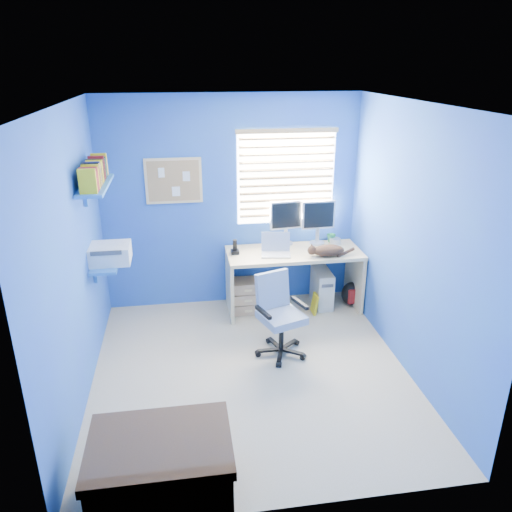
{
  "coord_description": "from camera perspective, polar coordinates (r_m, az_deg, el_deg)",
  "views": [
    {
      "loc": [
        -0.57,
        -4.05,
        2.82
      ],
      "look_at": [
        0.15,
        0.65,
        0.95
      ],
      "focal_mm": 35.0,
      "sensor_mm": 36.0,
      "label": 1
    }
  ],
  "objects": [
    {
      "name": "floor",
      "position": [
        4.97,
        -0.58,
        -13.11
      ],
      "size": [
        3.0,
        3.2,
        0.0
      ],
      "primitive_type": "cube",
      "color": "#C4B59C",
      "rests_on": "ground"
    },
    {
      "name": "wall_right",
      "position": [
        4.82,
        17.32,
        1.42
      ],
      "size": [
        0.01,
        3.2,
        2.5
      ],
      "primitive_type": "cube",
      "color": "blue",
      "rests_on": "ground"
    },
    {
      "name": "laptop",
      "position": [
        5.69,
        2.3,
        1.17
      ],
      "size": [
        0.37,
        0.31,
        0.22
      ],
      "primitive_type": "cube",
      "rotation": [
        0.0,
        0.0,
        -0.15
      ],
      "color": "silver",
      "rests_on": "desk"
    },
    {
      "name": "wall_shelves",
      "position": [
        5.06,
        -17.31,
        4.56
      ],
      "size": [
        0.42,
        0.9,
        1.05
      ],
      "color": "#2D72C1",
      "rests_on": "ground"
    },
    {
      "name": "mug",
      "position": [
        6.18,
        8.58,
        2.02
      ],
      "size": [
        0.1,
        0.09,
        0.1
      ],
      "primitive_type": "imported",
      "color": "#218040",
      "rests_on": "desk"
    },
    {
      "name": "office_chair",
      "position": [
        5.12,
        2.67,
        -7.88
      ],
      "size": [
        0.62,
        0.62,
        0.84
      ],
      "color": "black",
      "rests_on": "floor"
    },
    {
      "name": "wall_left",
      "position": [
        4.44,
        -20.17,
        -0.62
      ],
      "size": [
        0.01,
        3.2,
        2.5
      ],
      "primitive_type": "cube",
      "color": "blue",
      "rests_on": "ground"
    },
    {
      "name": "desk",
      "position": [
        5.98,
        4.29,
        -2.78
      ],
      "size": [
        1.57,
        0.65,
        0.74
      ],
      "primitive_type": "cube",
      "color": "#E0BD7F",
      "rests_on": "floor"
    },
    {
      "name": "window_blinds",
      "position": [
        5.89,
        3.49,
        8.97
      ],
      "size": [
        1.15,
        0.05,
        1.1
      ],
      "color": "white",
      "rests_on": "ground"
    },
    {
      "name": "monitor_right",
      "position": [
        6.03,
        7.08,
        3.82
      ],
      "size": [
        0.4,
        0.13,
        0.54
      ],
      "primitive_type": "cube",
      "rotation": [
        0.0,
        0.0,
        0.04
      ],
      "color": "silver",
      "rests_on": "desk"
    },
    {
      "name": "phone",
      "position": [
        5.74,
        -2.43,
        1.09
      ],
      "size": [
        0.09,
        0.11,
        0.17
      ],
      "primitive_type": "cube",
      "rotation": [
        0.0,
        0.0,
        0.0
      ],
      "color": "black",
      "rests_on": "desk"
    },
    {
      "name": "tower_pc",
      "position": [
        6.16,
        7.53,
        -3.64
      ],
      "size": [
        0.2,
        0.44,
        0.45
      ],
      "primitive_type": "cube",
      "rotation": [
        0.0,
        0.0,
        -0.01
      ],
      "color": "beige",
      "rests_on": "floor"
    },
    {
      "name": "ceiling",
      "position": [
        4.1,
        -0.72,
        16.97
      ],
      "size": [
        3.0,
        3.2,
        0.0
      ],
      "primitive_type": "cube",
      "color": "white",
      "rests_on": "wall_back"
    },
    {
      "name": "yellow_book",
      "position": [
        6.0,
        6.71,
        -5.44
      ],
      "size": [
        0.03,
        0.17,
        0.24
      ],
      "primitive_type": "cube",
      "color": "yellow",
      "rests_on": "floor"
    },
    {
      "name": "cd_spindle",
      "position": [
        6.13,
        9.03,
        1.69
      ],
      "size": [
        0.13,
        0.13,
        0.07
      ],
      "primitive_type": "cylinder",
      "color": "silver",
      "rests_on": "desk"
    },
    {
      "name": "monitor_left",
      "position": [
        5.99,
        3.45,
        3.82
      ],
      "size": [
        0.41,
        0.17,
        0.54
      ],
      "primitive_type": "cube",
      "rotation": [
        0.0,
        0.0,
        0.12
      ],
      "color": "silver",
      "rests_on": "desk"
    },
    {
      "name": "corkboard",
      "position": [
        5.77,
        -9.39,
        8.47
      ],
      "size": [
        0.64,
        0.02,
        0.52
      ],
      "color": "#E0BD7F",
      "rests_on": "ground"
    },
    {
      "name": "cat",
      "position": [
        5.73,
        8.3,
        0.62
      ],
      "size": [
        0.38,
        0.21,
        0.13
      ],
      "primitive_type": "ellipsoid",
      "rotation": [
        0.0,
        0.0,
        -0.06
      ],
      "color": "black",
      "rests_on": "desk"
    },
    {
      "name": "bed_corner",
      "position": [
        3.77,
        -10.75,
        -22.61
      ],
      "size": [
        0.93,
        0.66,
        0.45
      ],
      "primitive_type": "cube",
      "color": "brown",
      "rests_on": "floor"
    },
    {
      "name": "wall_back",
      "position": [
        5.89,
        -2.86,
        5.99
      ],
      "size": [
        3.0,
        0.01,
        2.5
      ],
      "primitive_type": "cube",
      "color": "blue",
      "rests_on": "ground"
    },
    {
      "name": "backpack",
      "position": [
        6.25,
        10.88,
        -4.23
      ],
      "size": [
        0.3,
        0.25,
        0.3
      ],
      "primitive_type": "ellipsoid",
      "rotation": [
        0.0,
        0.0,
        0.26
      ],
      "color": "black",
      "rests_on": "floor"
    },
    {
      "name": "wall_front",
      "position": [
        2.97,
        3.81,
        -10.56
      ],
      "size": [
        3.0,
        0.01,
        2.5
      ],
      "primitive_type": "cube",
      "color": "blue",
      "rests_on": "ground"
    },
    {
      "name": "drawer_boxes",
      "position": [
        5.97,
        -1.05,
        -4.54
      ],
      "size": [
        0.35,
        0.28,
        0.41
      ],
      "primitive_type": "cube",
      "color": "tan",
      "rests_on": "floor"
    }
  ]
}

